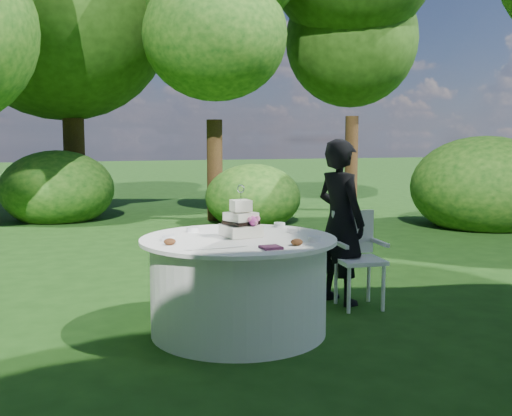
# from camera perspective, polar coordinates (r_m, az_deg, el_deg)

# --- Properties ---
(ground) EXTENTS (80.00, 80.00, 0.00)m
(ground) POSITION_cam_1_polar(r_m,az_deg,el_deg) (4.94, -1.66, -11.67)
(ground) COLOR #16370F
(ground) RESTS_ON ground
(napkins) EXTENTS (0.14, 0.14, 0.02)m
(napkins) POSITION_cam_1_polar(r_m,az_deg,el_deg) (4.28, 1.43, -3.77)
(napkins) COLOR #451D38
(napkins) RESTS_ON table
(feather_plume) EXTENTS (0.48, 0.07, 0.01)m
(feather_plume) POSITION_cam_1_polar(r_m,az_deg,el_deg) (4.29, -3.76, -3.78)
(feather_plume) COLOR white
(feather_plume) RESTS_ON table
(guest) EXTENTS (0.50, 0.64, 1.55)m
(guest) POSITION_cam_1_polar(r_m,az_deg,el_deg) (5.68, 8.05, -1.30)
(guest) COLOR black
(guest) RESTS_ON ground
(table) EXTENTS (1.56, 1.56, 0.77)m
(table) POSITION_cam_1_polar(r_m,az_deg,el_deg) (4.84, -1.67, -7.29)
(table) COLOR silver
(table) RESTS_ON ground
(cake) EXTENTS (0.30, 0.30, 0.41)m
(cake) POSITION_cam_1_polar(r_m,az_deg,el_deg) (4.78, -1.41, -1.40)
(cake) COLOR silver
(cake) RESTS_ON table
(chair) EXTENTS (0.47, 0.46, 0.88)m
(chair) POSITION_cam_1_polar(r_m,az_deg,el_deg) (5.65, 9.56, -4.04)
(chair) COLOR white
(chair) RESTS_ON ground
(votives) EXTENTS (1.18, 0.90, 0.04)m
(votives) POSITION_cam_1_polar(r_m,az_deg,el_deg) (4.91, -0.57, -2.29)
(votives) COLOR white
(votives) RESTS_ON table
(petal_cups) EXTENTS (0.96, 0.45, 0.05)m
(petal_cups) POSITION_cam_1_polar(r_m,az_deg,el_deg) (4.41, -2.19, -3.24)
(petal_cups) COLOR #562D16
(petal_cups) RESTS_ON table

